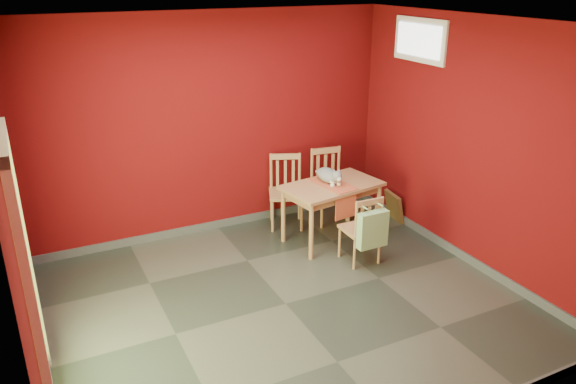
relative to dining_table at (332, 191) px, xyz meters
name	(u,v)px	position (x,y,z in m)	size (l,w,h in m)	color
ground	(286,304)	(-1.15, -1.07, -0.63)	(4.50, 4.50, 0.00)	#2D342D
room_shell	(286,299)	(-1.15, -1.07, -0.58)	(4.50, 4.50, 4.50)	#57080A
doorway	(26,273)	(-3.38, -1.47, 0.49)	(0.06, 1.01, 2.13)	#B7D838
window	(420,40)	(1.08, -0.07, 1.72)	(0.05, 0.90, 0.50)	white
outlet_plate	(326,186)	(0.45, 0.92, -0.33)	(0.08, 0.01, 0.12)	silver
dining_table	(332,191)	(0.00, 0.00, 0.00)	(1.25, 0.84, 0.72)	#A5774D
table_runner	(337,191)	(0.00, -0.11, 0.04)	(0.40, 0.68, 0.33)	#BB5132
chair_far_left	(286,190)	(-0.30, 0.64, -0.16)	(0.56, 0.56, 0.92)	#A5774D
chair_far_right	(329,185)	(0.28, 0.53, -0.14)	(0.50, 0.50, 0.96)	#A5774D
chair_near	(362,228)	(0.01, -0.66, -0.22)	(0.39, 0.39, 0.81)	#A5774D
tote_bag	(373,229)	(0.01, -0.86, -0.14)	(0.35, 0.20, 0.48)	#80B173
cat	(328,173)	(0.00, 0.10, 0.20)	(0.24, 0.46, 0.23)	slate
picture_frame	(394,206)	(1.04, 0.12, -0.44)	(0.17, 0.39, 0.38)	brown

